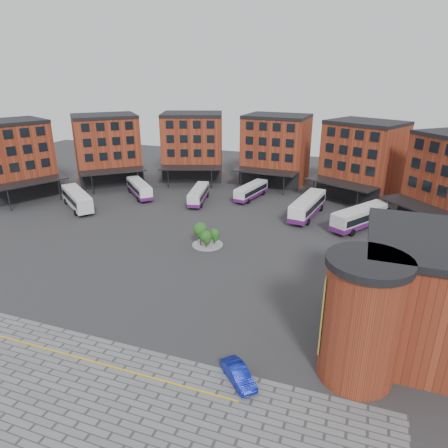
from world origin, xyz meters
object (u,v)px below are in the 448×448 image
(bus_a, at_px, (77,198))
(bus_b, at_px, (139,188))
(bus_f, at_px, (361,217))
(tree_island, at_px, (206,235))
(bus_c, at_px, (199,194))
(bus_d, at_px, (251,191))
(blue_car, at_px, (238,375))
(bus_e, at_px, (308,206))

(bus_a, xyz_separation_m, bus_b, (6.67, 10.19, -0.34))
(bus_f, bearing_deg, bus_b, -150.55)
(tree_island, relative_size, bus_c, 0.43)
(bus_b, bearing_deg, tree_island, -85.44)
(bus_d, xyz_separation_m, bus_f, (20.60, -9.07, 0.31))
(bus_c, bearing_deg, bus_b, 170.56)
(tree_island, xyz_separation_m, bus_a, (-28.00, 7.55, 0.17))
(tree_island, height_order, blue_car, tree_island)
(bus_d, bearing_deg, bus_b, -152.11)
(tree_island, bearing_deg, bus_a, 164.91)
(bus_e, bearing_deg, bus_d, 159.41)
(bus_a, relative_size, bus_e, 0.87)
(bus_c, xyz_separation_m, bus_d, (8.64, 5.64, 0.00))
(tree_island, bearing_deg, bus_d, 90.56)
(bus_c, relative_size, bus_d, 1.00)
(blue_car, bearing_deg, bus_c, 71.80)
(bus_f, bearing_deg, bus_d, -170.27)
(bus_d, xyz_separation_m, bus_e, (11.85, -6.63, 0.35))
(tree_island, distance_m, bus_f, 25.17)
(tree_island, height_order, bus_b, tree_island)
(bus_d, bearing_deg, blue_car, -63.40)
(bus_b, distance_m, blue_car, 53.28)
(bus_a, bearing_deg, blue_car, -89.99)
(bus_d, distance_m, bus_e, 13.58)
(bus_e, xyz_separation_m, blue_car, (0.75, -40.76, -1.20))
(tree_island, bearing_deg, blue_car, -62.28)
(blue_car, bearing_deg, bus_d, 59.73)
(bus_b, bearing_deg, bus_d, -29.52)
(bus_b, relative_size, bus_e, 0.74)
(bus_a, bearing_deg, bus_c, -23.24)
(bus_c, relative_size, bus_e, 0.82)
(bus_e, bearing_deg, bus_c, -174.14)
(bus_e, bearing_deg, bus_f, -6.96)
(bus_c, height_order, bus_e, bus_e)
(bus_a, relative_size, bus_b, 1.17)
(bus_a, bearing_deg, bus_d, -21.97)
(bus_a, bearing_deg, tree_island, -67.48)
(tree_island, height_order, bus_e, tree_island)
(bus_c, height_order, bus_d, bus_d)
(tree_island, xyz_separation_m, bus_f, (20.37, 14.79, 0.05))
(bus_b, distance_m, bus_e, 32.96)
(bus_a, height_order, bus_d, bus_a)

